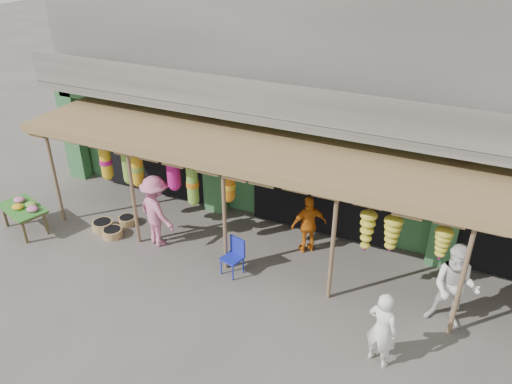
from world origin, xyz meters
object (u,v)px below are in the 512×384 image
at_px(person_vendor, 309,225).
at_px(person_shopper, 156,211).
at_px(person_front, 382,329).
at_px(blue_chair, 234,254).
at_px(person_right, 455,287).
at_px(flower_table, 23,208).

xyz_separation_m(person_vendor, person_shopper, (-3.50, -1.27, 0.18)).
bearing_deg(person_front, person_shopper, 4.62).
distance_m(blue_chair, person_right, 4.70).
relative_size(blue_chair, person_right, 0.47).
bearing_deg(person_vendor, person_front, 90.66).
xyz_separation_m(flower_table, person_front, (9.34, -0.55, 0.13)).
height_order(person_vendor, person_shopper, person_shopper).
bearing_deg(person_front, person_vendor, -30.54).
height_order(blue_chair, person_shopper, person_shopper).
height_order(person_front, person_vendor, person_front).
bearing_deg(person_right, person_front, -120.92).
relative_size(person_right, person_shopper, 1.00).
xyz_separation_m(person_right, person_vendor, (-3.42, 1.20, -0.18)).
height_order(person_front, person_right, person_right).
distance_m(person_front, person_right, 1.90).
distance_m(person_front, person_shopper, 6.06).
height_order(person_right, person_shopper, person_right).
bearing_deg(blue_chair, person_front, -4.66).
bearing_deg(blue_chair, person_vendor, 65.16).
bearing_deg(person_right, flower_table, -171.41).
relative_size(flower_table, person_shopper, 0.83).
height_order(blue_chair, person_right, person_right).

